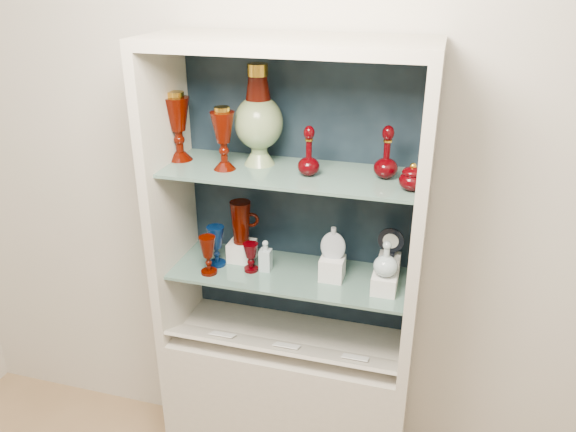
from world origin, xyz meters
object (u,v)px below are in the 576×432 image
(pedestal_lamp_right, at_px, (223,139))
(clear_square_bottle, at_px, (265,255))
(ruby_decanter_b, at_px, (387,151))
(flat_flask, at_px, (333,242))
(ruby_goblet_small, at_px, (251,257))
(clear_round_decanter, at_px, (386,259))
(lidded_bowl, at_px, (412,176))
(ruby_goblet_tall, at_px, (208,255))
(ruby_pitcher, at_px, (241,222))
(cameo_medallion, at_px, (391,242))
(enamel_urn, at_px, (259,115))
(pedestal_lamp_left, at_px, (178,126))
(cobalt_goblet, at_px, (216,246))
(ruby_decanter_a, at_px, (309,148))

(pedestal_lamp_right, height_order, clear_square_bottle, pedestal_lamp_right)
(ruby_decanter_b, height_order, flat_flask, ruby_decanter_b)
(ruby_goblet_small, bearing_deg, clear_round_decanter, -2.11)
(flat_flask, bearing_deg, lidded_bowl, -18.42)
(ruby_goblet_tall, bearing_deg, flat_flask, 10.72)
(ruby_goblet_small, xyz_separation_m, clear_square_bottle, (0.05, 0.02, 0.01))
(ruby_pitcher, bearing_deg, ruby_decanter_b, -23.80)
(ruby_goblet_small, relative_size, cameo_medallion, 1.02)
(enamel_urn, bearing_deg, ruby_pitcher, -176.57)
(pedestal_lamp_left, distance_m, cameo_medallion, 0.91)
(lidded_bowl, xyz_separation_m, ruby_goblet_small, (-0.59, 0.04, -0.41))
(ruby_goblet_small, bearing_deg, flat_flask, 4.72)
(ruby_goblet_small, height_order, flat_flask, flat_flask)
(cobalt_goblet, distance_m, ruby_goblet_small, 0.15)
(enamel_urn, bearing_deg, ruby_goblet_tall, -139.47)
(pedestal_lamp_right, bearing_deg, enamel_urn, 41.51)
(ruby_decanter_a, relative_size, ruby_goblet_tall, 1.28)
(cameo_medallion, bearing_deg, enamel_urn, -175.32)
(pedestal_lamp_left, distance_m, ruby_decanter_b, 0.78)
(ruby_decanter_a, xyz_separation_m, clear_round_decanter, (0.30, -0.03, -0.38))
(ruby_decanter_a, bearing_deg, ruby_goblet_small, -178.16)
(ruby_decanter_a, height_order, ruby_goblet_small, ruby_decanter_a)
(ruby_decanter_a, distance_m, clear_round_decanter, 0.49)
(flat_flask, bearing_deg, ruby_decanter_b, 4.33)
(ruby_goblet_tall, relative_size, cameo_medallion, 1.36)
(ruby_goblet_small, height_order, ruby_pitcher, ruby_pitcher)
(pedestal_lamp_right, xyz_separation_m, cameo_medallion, (0.62, 0.10, -0.38))
(ruby_decanter_a, relative_size, clear_round_decanter, 1.52)
(pedestal_lamp_right, relative_size, ruby_decanter_b, 1.15)
(pedestal_lamp_left, distance_m, enamel_urn, 0.32)
(clear_square_bottle, bearing_deg, lidded_bowl, -6.46)
(ruby_goblet_small, relative_size, clear_round_decanter, 0.89)
(ruby_goblet_tall, relative_size, ruby_goblet_small, 1.33)
(clear_round_decanter, distance_m, cameo_medallion, 0.11)
(clear_square_bottle, xyz_separation_m, cameo_medallion, (0.47, 0.07, 0.09))
(ruby_goblet_small, height_order, clear_square_bottle, clear_square_bottle)
(enamel_urn, relative_size, ruby_goblet_small, 3.11)
(pedestal_lamp_left, bearing_deg, flat_flask, -1.94)
(ruby_goblet_tall, xyz_separation_m, cameo_medallion, (0.68, 0.15, 0.08))
(lidded_bowl, bearing_deg, clear_round_decanter, 162.07)
(enamel_urn, bearing_deg, clear_round_decanter, -11.30)
(pedestal_lamp_left, distance_m, flat_flask, 0.73)
(clear_square_bottle, height_order, cameo_medallion, cameo_medallion)
(enamel_urn, xyz_separation_m, ruby_goblet_small, (-0.02, -0.08, -0.55))
(ruby_decanter_b, relative_size, clear_round_decanter, 1.51)
(flat_flask, bearing_deg, ruby_pitcher, 168.06)
(lidded_bowl, relative_size, cobalt_goblet, 0.58)
(ruby_goblet_small, bearing_deg, lidded_bowl, -3.91)
(enamel_urn, relative_size, flat_flask, 2.80)
(cobalt_goblet, bearing_deg, pedestal_lamp_right, -18.00)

